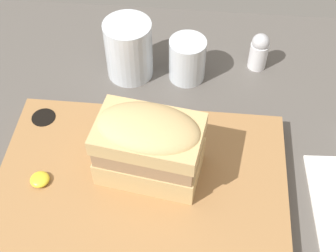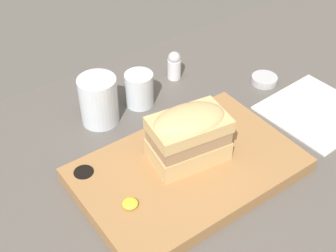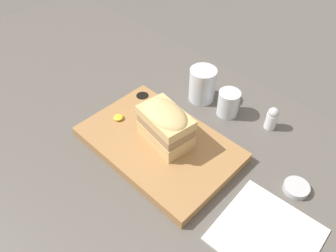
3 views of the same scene
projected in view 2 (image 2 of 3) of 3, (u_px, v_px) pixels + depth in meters
dining_table at (198, 194)px, 83.39cm from camera, size 195.89×91.38×2.00cm
serving_board at (187, 170)px, 84.66cm from camera, size 39.49×25.71×2.82cm
sandwich at (189, 134)px, 81.44cm from camera, size 14.61×10.32×10.59cm
mustard_dollop at (130, 203)px, 76.20cm from camera, size 2.63×2.63×1.05cm
water_glass at (99, 103)px, 94.68cm from camera, size 7.82×7.82×10.21cm
wine_glass at (139, 91)px, 99.62cm from camera, size 6.10×6.10×7.55cm
napkin at (316, 112)px, 99.34cm from camera, size 20.53×20.30×0.40cm
salt_shaker at (174, 65)px, 107.14cm from camera, size 3.12×3.12×6.83cm
condiment_dish at (264, 80)px, 107.24cm from camera, size 5.91×5.91×1.62cm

